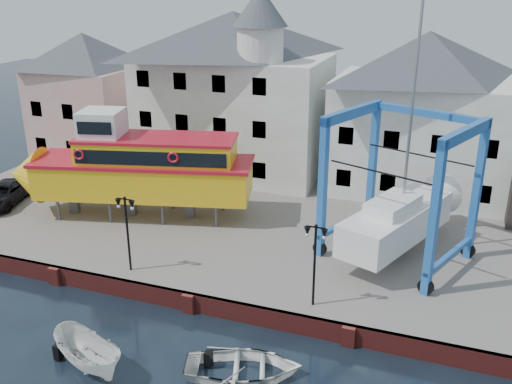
% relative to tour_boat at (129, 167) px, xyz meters
% --- Properties ---
extents(ground, '(140.00, 140.00, 0.00)m').
position_rel_tour_boat_xyz_m(ground, '(7.87, -7.73, -4.25)').
color(ground, black).
rests_on(ground, ground).
extents(hardstanding, '(44.00, 22.00, 1.00)m').
position_rel_tour_boat_xyz_m(hardstanding, '(7.87, 3.27, -3.75)').
color(hardstanding, slate).
rests_on(hardstanding, ground).
extents(quay_wall, '(44.00, 0.47, 1.00)m').
position_rel_tour_boat_xyz_m(quay_wall, '(7.87, -7.63, -3.75)').
color(quay_wall, maroon).
rests_on(quay_wall, ground).
extents(building_pink, '(8.00, 7.00, 10.30)m').
position_rel_tour_boat_xyz_m(building_pink, '(-10.13, 10.26, 1.90)').
color(building_pink, tan).
rests_on(building_pink, hardstanding).
extents(building_white_main, '(14.00, 8.30, 14.00)m').
position_rel_tour_boat_xyz_m(building_white_main, '(3.00, 10.66, 3.09)').
color(building_white_main, beige).
rests_on(building_white_main, hardstanding).
extents(building_white_right, '(12.00, 8.00, 11.20)m').
position_rel_tour_boat_xyz_m(building_white_right, '(16.87, 11.26, 2.34)').
color(building_white_right, beige).
rests_on(building_white_right, hardstanding).
extents(lamp_post_left, '(1.12, 0.32, 4.20)m').
position_rel_tour_boat_xyz_m(lamp_post_left, '(3.87, -6.53, -0.08)').
color(lamp_post_left, black).
rests_on(lamp_post_left, hardstanding).
extents(lamp_post_right, '(1.12, 0.32, 4.20)m').
position_rel_tour_boat_xyz_m(lamp_post_right, '(13.87, -6.53, -0.08)').
color(lamp_post_right, black).
rests_on(lamp_post_right, hardstanding).
extents(tour_boat, '(16.28, 7.51, 6.90)m').
position_rel_tour_boat_xyz_m(tour_boat, '(0.00, 0.00, 0.00)').
color(tour_boat, '#59595E').
rests_on(tour_boat, hardstanding).
extents(travel_lift, '(8.63, 10.34, 15.26)m').
position_rel_tour_boat_xyz_m(travel_lift, '(17.15, 0.74, -0.72)').
color(travel_lift, '#1858AB').
rests_on(travel_lift, hardstanding).
extents(van, '(3.58, 5.59, 1.44)m').
position_rel_tour_boat_xyz_m(van, '(-9.23, -1.43, -2.54)').
color(van, black).
rests_on(van, hardstanding).
extents(motorboat_a, '(4.61, 3.18, 1.67)m').
position_rel_tour_boat_xyz_m(motorboat_a, '(5.79, -13.06, -4.25)').
color(motorboat_a, white).
rests_on(motorboat_a, ground).
extents(motorboat_b, '(5.75, 4.86, 1.02)m').
position_rel_tour_boat_xyz_m(motorboat_b, '(12.15, -11.27, -4.25)').
color(motorboat_b, white).
rests_on(motorboat_b, ground).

